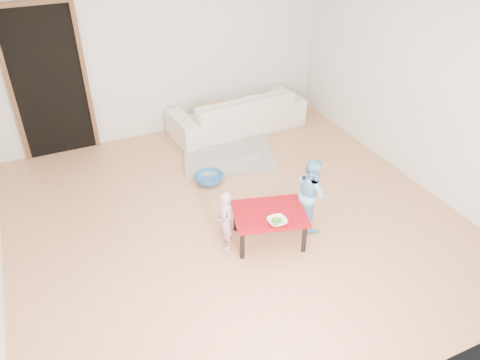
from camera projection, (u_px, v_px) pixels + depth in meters
floor at (233, 218)px, 5.51m from camera, size 5.00×5.00×0.01m
back_wall at (162, 48)px, 6.70m from camera, size 5.00×0.02×2.60m
right_wall at (421, 80)px, 5.66m from camera, size 0.02×5.00×2.60m
doorway at (49, 84)px, 6.28m from camera, size 1.02×0.08×2.11m
sofa at (237, 112)px, 7.24m from camera, size 2.13×0.96×0.61m
cushion at (217, 111)px, 6.91m from camera, size 0.50×0.47×0.11m
red_table at (269, 226)px, 5.07m from camera, size 0.89×0.75×0.38m
bowl at (277, 221)px, 4.80m from camera, size 0.20×0.20×0.05m
broccoli at (277, 221)px, 4.79m from camera, size 0.12×0.12×0.06m
child_pink at (225, 221)px, 4.90m from camera, size 0.18×0.26×0.69m
child_blue at (312, 193)px, 5.18m from camera, size 0.38×0.45×0.85m
basin at (209, 179)px, 6.10m from camera, size 0.37×0.37×0.12m
blanket at (228, 154)px, 6.68m from camera, size 1.51×1.37×0.06m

